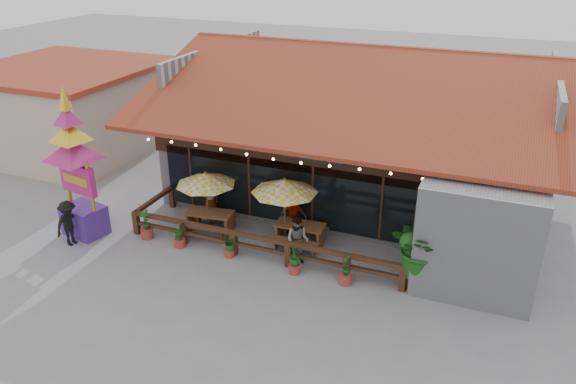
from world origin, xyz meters
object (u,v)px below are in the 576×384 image
at_px(umbrella_right, 285,186).
at_px(picnic_table_left, 210,219).
at_px(tropical_plant, 420,248).
at_px(thai_sign_tower, 73,154).
at_px(picnic_table_right, 300,231).
at_px(pedestrian, 69,223).
at_px(umbrella_left, 206,179).

distance_m(umbrella_right, picnic_table_left, 3.28).
height_order(umbrella_right, tropical_plant, umbrella_right).
bearing_deg(umbrella_right, thai_sign_tower, -163.06).
relative_size(picnic_table_left, picnic_table_right, 1.07).
bearing_deg(thai_sign_tower, pedestrian, -85.26).
relative_size(tropical_plant, pedestrian, 1.47).
bearing_deg(picnic_table_right, picnic_table_left, -174.25).
height_order(umbrella_left, tropical_plant, tropical_plant).
xyz_separation_m(tropical_plant, pedestrian, (-11.85, -1.86, -0.58)).
bearing_deg(umbrella_left, thai_sign_tower, -154.20).
distance_m(picnic_table_left, picnic_table_right, 3.44).
relative_size(picnic_table_right, thai_sign_tower, 0.30).
xyz_separation_m(umbrella_right, thai_sign_tower, (-7.04, -2.14, 0.96)).
xyz_separation_m(picnic_table_left, picnic_table_right, (3.42, 0.34, 0.00)).
height_order(umbrella_right, pedestrian, umbrella_right).
bearing_deg(picnic_table_left, umbrella_right, 7.43).
distance_m(umbrella_right, pedestrian, 7.70).
bearing_deg(picnic_table_right, pedestrian, -158.68).
bearing_deg(tropical_plant, picnic_table_right, 165.75).
distance_m(umbrella_right, thai_sign_tower, 7.42).
bearing_deg(picnic_table_left, thai_sign_tower, -157.14).
bearing_deg(picnic_table_left, umbrella_left, 132.15).
bearing_deg(pedestrian, picnic_table_right, -59.66).
relative_size(picnic_table_left, thai_sign_tower, 0.32).
distance_m(umbrella_left, pedestrian, 5.01).
bearing_deg(thai_sign_tower, picnic_table_left, 22.86).
bearing_deg(umbrella_right, tropical_plant, -12.85).
bearing_deg(thai_sign_tower, umbrella_right, 16.94).
height_order(umbrella_left, picnic_table_left, umbrella_left).
relative_size(thai_sign_tower, pedestrian, 3.53).
height_order(umbrella_left, umbrella_right, umbrella_right).
relative_size(picnic_table_left, pedestrian, 1.13).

